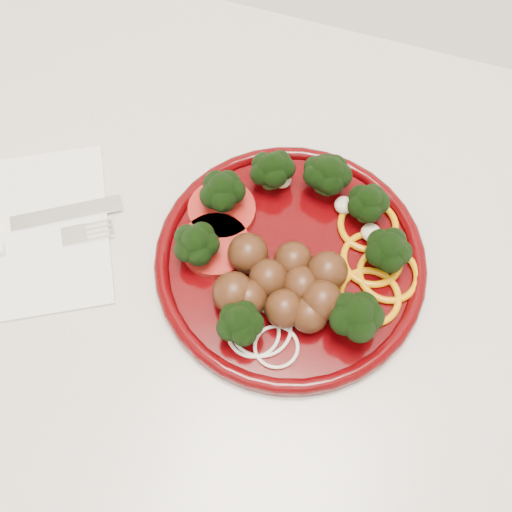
% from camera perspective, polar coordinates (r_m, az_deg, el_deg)
% --- Properties ---
extents(counter, '(2.40, 0.60, 0.90)m').
position_cam_1_polar(counter, '(1.03, 6.70, -12.80)').
color(counter, silver).
rests_on(counter, ground).
extents(plate, '(0.25, 0.25, 0.06)m').
position_cam_1_polar(plate, '(0.59, 3.21, 0.37)').
color(plate, '#3E0204').
rests_on(plate, counter).
extents(napkin, '(0.24, 0.24, 0.00)m').
position_cam_1_polar(napkin, '(0.66, -20.63, 1.81)').
color(napkin, white).
rests_on(napkin, counter).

